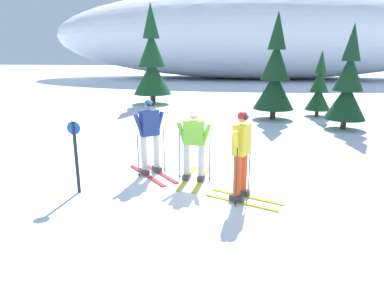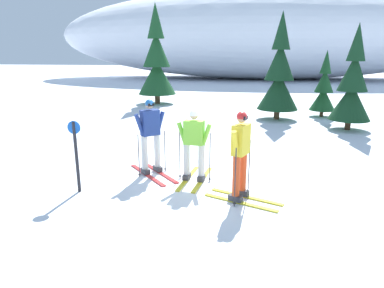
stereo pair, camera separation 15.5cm
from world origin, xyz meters
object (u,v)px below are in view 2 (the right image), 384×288
Objects in this scene: pine_tree_far_right at (352,87)px; trail_marker_post at (76,153)px; pine_tree_far_left at (157,63)px; pine_tree_center_right at (324,89)px; skier_yellow_jacket at (241,154)px; skier_navy_jacket at (151,135)px; skier_lime_jacket at (194,144)px; pine_tree_center_left at (279,76)px.

pine_tree_far_right reaches higher than trail_marker_post.
pine_tree_center_right is at bearing -19.55° from pine_tree_far_left.
pine_tree_far_right is at bearing 59.47° from skier_yellow_jacket.
pine_tree_far_right is (6.35, 5.77, 0.67)m from skier_navy_jacket.
pine_tree_far_right reaches higher than skier_lime_jacket.
skier_lime_jacket is 8.45m from pine_tree_center_left.
skier_yellow_jacket is 1.41m from skier_lime_jacket.
pine_tree_center_right is (5.97, 8.46, 0.27)m from skier_navy_jacket.
skier_navy_jacket reaches higher than skier_yellow_jacket.
skier_navy_jacket is at bearing -116.97° from pine_tree_center_left.
skier_yellow_jacket is at bearing -41.66° from skier_lime_jacket.
skier_yellow_jacket is 10.49m from pine_tree_center_right.
pine_tree_center_left is 1.53× the size of pine_tree_center_right.
pine_tree_center_right is (4.85, 8.84, 0.35)m from skier_lime_jacket.
skier_yellow_jacket reaches higher than trail_marker_post.
skier_yellow_jacket reaches higher than skier_lime_jacket.
skier_navy_jacket is at bearing -125.21° from pine_tree_center_right.
skier_lime_jacket is at bearing -18.71° from skier_navy_jacket.
pine_tree_center_left is (2.73, 7.93, 1.01)m from skier_lime_jacket.
pine_tree_far_left is 9.00m from pine_tree_center_right.
pine_tree_far_left reaches higher than skier_yellow_jacket.
pine_tree_center_left is at bearing 144.65° from pine_tree_far_right.
pine_tree_far_left is at bearing 148.23° from pine_tree_center_left.
skier_lime_jacket is 0.44× the size of pine_tree_far_right.
pine_tree_far_left is 3.48× the size of trail_marker_post.
pine_tree_far_left reaches higher than pine_tree_center_left.
skier_navy_jacket is 11.78m from pine_tree_far_left.
skier_yellow_jacket is at bearing -70.10° from pine_tree_far_left.
pine_tree_far_right is (0.38, -2.69, 0.41)m from pine_tree_center_right.
skier_yellow_jacket is 1.17× the size of trail_marker_post.
pine_tree_far_left is at bearing 106.78° from skier_lime_jacket.
pine_tree_center_right is (8.42, -2.99, -1.04)m from pine_tree_far_left.
skier_yellow_jacket is 3.46m from trail_marker_post.
pine_tree_far_right is at bearing -81.87° from pine_tree_center_right.
pine_tree_center_right reaches higher than skier_lime_jacket.
pine_tree_far_left is 1.20× the size of pine_tree_center_left.
pine_tree_center_left is at bearing 63.03° from skier_navy_jacket.
pine_tree_center_left is at bearing 71.03° from skier_lime_jacket.
trail_marker_post is (-1.29, -1.34, -0.10)m from skier_navy_jacket.
skier_navy_jacket is at bearing 161.29° from skier_lime_jacket.
skier_yellow_jacket is 1.07× the size of skier_lime_jacket.
pine_tree_center_right is at bearing 54.79° from skier_navy_jacket.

